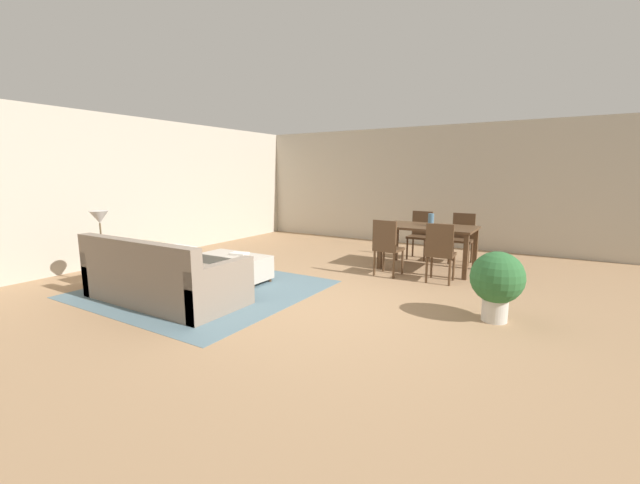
{
  "coord_description": "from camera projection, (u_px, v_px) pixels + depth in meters",
  "views": [
    {
      "loc": [
        2.52,
        -4.13,
        1.66
      ],
      "look_at": [
        -0.48,
        0.79,
        0.65
      ],
      "focal_mm": 22.28,
      "sensor_mm": 36.0,
      "label": 1
    }
  ],
  "objects": [
    {
      "name": "book_on_ottoman",
      "position": [
        239.0,
        254.0,
        6.15
      ],
      "size": [
        0.3,
        0.25,
        0.03
      ],
      "primitive_type": "cube",
      "rotation": [
        0.0,
        0.0,
        0.22
      ],
      "color": "silver",
      "rests_on": "ottoman_table"
    },
    {
      "name": "table_lamp",
      "position": [
        99.0,
        219.0,
        5.8
      ],
      "size": [
        0.26,
        0.26,
        0.53
      ],
      "color": "brown",
      "rests_on": "side_table"
    },
    {
      "name": "wall_left",
      "position": [
        132.0,
        189.0,
        7.55
      ],
      "size": [
        0.12,
        11.0,
        2.7
      ],
      "primitive_type": "cube",
      "color": "#BCB2A0",
      "rests_on": "ground_plane"
    },
    {
      "name": "dining_table",
      "position": [
        428.0,
        231.0,
        6.85
      ],
      "size": [
        1.56,
        0.92,
        0.76
      ],
      "color": "#513823",
      "rests_on": "ground_plane"
    },
    {
      "name": "ground_plane",
      "position": [
        320.0,
        305.0,
        5.05
      ],
      "size": [
        10.8,
        10.8,
        0.0
      ],
      "primitive_type": "plane",
      "color": "#9E7A56"
    },
    {
      "name": "couch",
      "position": [
        162.0,
        280.0,
        5.17
      ],
      "size": [
        2.19,
        0.99,
        0.86
      ],
      "color": "gray",
      "rests_on": "ground_plane"
    },
    {
      "name": "wall_back",
      "position": [
        434.0,
        187.0,
        9.02
      ],
      "size": [
        9.0,
        0.12,
        2.7
      ],
      "primitive_type": "cube",
      "color": "#BCB2A0",
      "rests_on": "ground_plane"
    },
    {
      "name": "potted_plant",
      "position": [
        497.0,
        280.0,
        4.43
      ],
      "size": [
        0.58,
        0.58,
        0.8
      ],
      "color": "beige",
      "rests_on": "ground_plane"
    },
    {
      "name": "side_table",
      "position": [
        103.0,
        255.0,
        5.89
      ],
      "size": [
        0.4,
        0.4,
        0.59
      ],
      "color": "brown",
      "rests_on": "ground_plane"
    },
    {
      "name": "dining_chair_far_left",
      "position": [
        420.0,
        232.0,
        7.77
      ],
      "size": [
        0.4,
        0.4,
        0.92
      ],
      "color": "#513823",
      "rests_on": "ground_plane"
    },
    {
      "name": "ottoman_table",
      "position": [
        236.0,
        265.0,
        6.19
      ],
      "size": [
        1.13,
        0.49,
        0.41
      ],
      "color": "#B7AD9E",
      "rests_on": "ground_plane"
    },
    {
      "name": "area_rug",
      "position": [
        205.0,
        289.0,
        5.75
      ],
      "size": [
        3.0,
        2.8,
        0.01
      ],
      "primitive_type": "cube",
      "color": "slate",
      "rests_on": "ground_plane"
    },
    {
      "name": "dining_chair_near_left",
      "position": [
        387.0,
        245.0,
        6.4
      ],
      "size": [
        0.42,
        0.42,
        0.92
      ],
      "color": "#513823",
      "rests_on": "ground_plane"
    },
    {
      "name": "vase_centerpiece",
      "position": [
        431.0,
        220.0,
        6.83
      ],
      "size": [
        0.1,
        0.1,
        0.21
      ],
      "primitive_type": "cylinder",
      "color": "slate",
      "rests_on": "dining_table"
    },
    {
      "name": "dining_chair_near_right",
      "position": [
        440.0,
        250.0,
        5.98
      ],
      "size": [
        0.42,
        0.42,
        0.92
      ],
      "color": "#513823",
      "rests_on": "ground_plane"
    },
    {
      "name": "dining_chair_far_right",
      "position": [
        462.0,
        235.0,
        7.37
      ],
      "size": [
        0.41,
        0.41,
        0.92
      ],
      "color": "#513823",
      "rests_on": "ground_plane"
    }
  ]
}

